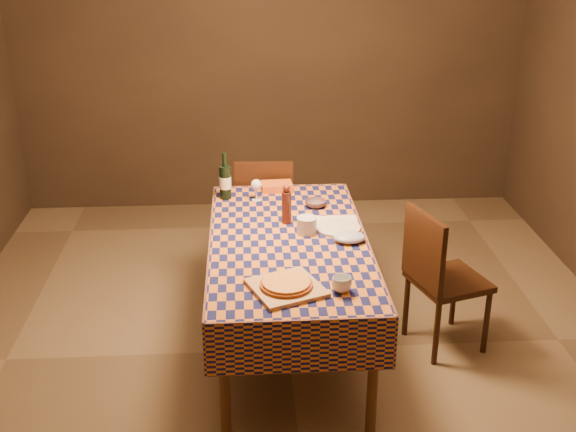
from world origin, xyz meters
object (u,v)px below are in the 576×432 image
(dining_table, at_px, (289,251))
(bowl, at_px, (315,204))
(wine_bottle, at_px, (225,181))
(chair_right, at_px, (438,273))
(cutting_board, at_px, (286,288))
(white_plate, at_px, (338,228))
(pizza, at_px, (286,284))
(chair_far, at_px, (264,209))

(dining_table, relative_size, bowl, 13.19)
(wine_bottle, distance_m, chair_right, 1.52)
(bowl, relative_size, wine_bottle, 0.44)
(cutting_board, height_order, bowl, bowl)
(bowl, bearing_deg, white_plate, -74.63)
(dining_table, relative_size, white_plate, 6.64)
(white_plate, bearing_deg, pizza, -115.93)
(cutting_board, distance_m, chair_right, 1.17)
(pizza, xyz_separation_m, white_plate, (0.36, 0.75, -0.03))
(dining_table, distance_m, white_plate, 0.35)
(chair_far, bearing_deg, bowl, -60.95)
(bowl, bearing_deg, dining_table, -112.79)
(white_plate, relative_size, chair_far, 0.30)
(cutting_board, bearing_deg, pizza, 0.00)
(pizza, distance_m, wine_bottle, 1.35)
(dining_table, distance_m, bowl, 0.55)
(dining_table, relative_size, wine_bottle, 5.74)
(white_plate, relative_size, chair_right, 0.30)
(dining_table, distance_m, cutting_board, 0.62)
(dining_table, height_order, pizza, pizza)
(pizza, xyz_separation_m, bowl, (0.26, 1.11, -0.01))
(bowl, bearing_deg, chair_right, -35.97)
(dining_table, bearing_deg, pizza, -94.82)
(dining_table, bearing_deg, bowl, 67.21)
(dining_table, xyz_separation_m, chair_right, (0.92, -0.01, -0.17))
(bowl, distance_m, chair_far, 0.71)
(chair_right, bearing_deg, white_plate, 166.40)
(white_plate, height_order, chair_far, chair_far)
(dining_table, relative_size, pizza, 5.69)
(dining_table, bearing_deg, wine_bottle, 118.85)
(bowl, distance_m, wine_bottle, 0.63)
(dining_table, xyz_separation_m, white_plate, (0.31, 0.13, 0.08))
(bowl, height_order, chair_far, chair_far)
(wine_bottle, distance_m, white_plate, 0.90)
(dining_table, bearing_deg, cutting_board, -94.82)
(pizza, relative_size, white_plate, 1.17)
(white_plate, bearing_deg, bowl, 105.37)
(wine_bottle, bearing_deg, dining_table, -61.15)
(pizza, relative_size, wine_bottle, 1.01)
(pizza, bearing_deg, wine_bottle, 104.20)
(cutting_board, height_order, chair_right, chair_right)
(dining_table, height_order, chair_far, chair_far)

